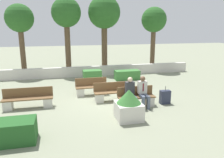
{
  "coord_description": "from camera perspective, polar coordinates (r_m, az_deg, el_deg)",
  "views": [
    {
      "loc": [
        -2.08,
        -9.65,
        3.45
      ],
      "look_at": [
        0.31,
        0.5,
        0.9
      ],
      "focal_mm": 35.0,
      "sensor_mm": 36.0,
      "label": 1
    }
  ],
  "objects": [
    {
      "name": "tree_center_left",
      "position": [
        16.35,
        -11.86,
        16.14
      ],
      "size": [
        2.08,
        2.08,
        5.4
      ],
      "color": "brown",
      "rests_on": "ground_plane"
    },
    {
      "name": "bench_front",
      "position": [
        9.66,
        6.34,
        -5.25
      ],
      "size": [
        1.64,
        0.48,
        0.85
      ],
      "color": "brown",
      "rests_on": "ground_plane"
    },
    {
      "name": "planter_corner_left",
      "position": [
        8.25,
        4.41,
        -6.71
      ],
      "size": [
        0.95,
        0.95,
        1.16
      ],
      "color": "beige",
      "rests_on": "ground_plane"
    },
    {
      "name": "person_seated_woman",
      "position": [
        9.32,
        4.88,
        -3.26
      ],
      "size": [
        0.38,
        0.63,
        1.33
      ],
      "color": "#515B70",
      "rests_on": "ground_plane"
    },
    {
      "name": "ground_plane",
      "position": [
        10.46,
        -1.04,
        -5.52
      ],
      "size": [
        60.0,
        60.0,
        0.0
      ],
      "primitive_type": "plane",
      "color": "gray"
    },
    {
      "name": "suitcase",
      "position": [
        10.19,
        13.67,
        -4.61
      ],
      "size": [
        0.46,
        0.25,
        0.82
      ],
      "color": "#282D42",
      "rests_on": "ground_plane"
    },
    {
      "name": "tree_center_right",
      "position": [
        16.87,
        -2.06,
        16.6
      ],
      "size": [
        2.4,
        2.4,
        5.61
      ],
      "color": "brown",
      "rests_on": "ground_plane"
    },
    {
      "name": "hedge_block_near_left",
      "position": [
        7.41,
        -25.05,
        -12.41
      ],
      "size": [
        1.49,
        0.82,
        0.7
      ],
      "color": "#235623",
      "rests_on": "ground_plane"
    },
    {
      "name": "hedge_block_mid_left",
      "position": [
        14.37,
        3.96,
        1.07
      ],
      "size": [
        1.61,
        0.69,
        0.61
      ],
      "color": "#3D7A38",
      "rests_on": "ground_plane"
    },
    {
      "name": "hedge_block_near_right",
      "position": [
        13.9,
        -5.21,
        0.84
      ],
      "size": [
        1.14,
        0.7,
        0.72
      ],
      "color": "#3D7A38",
      "rests_on": "ground_plane"
    },
    {
      "name": "tree_leftmost",
      "position": [
        16.72,
        -22.99,
        13.98
      ],
      "size": [
        1.93,
        1.93,
        4.92
      ],
      "color": "brown",
      "rests_on": "ground_plane"
    },
    {
      "name": "bench_left_side",
      "position": [
        10.07,
        -21.06,
        -5.23
      ],
      "size": [
        2.08,
        0.48,
        0.85
      ],
      "rotation": [
        0.0,
        0.0,
        -0.11
      ],
      "color": "brown",
      "rests_on": "ground_plane"
    },
    {
      "name": "bench_right_side",
      "position": [
        10.32,
        0.61,
        -3.86
      ],
      "size": [
        1.92,
        0.48,
        0.85
      ],
      "rotation": [
        0.0,
        0.0,
        -0.05
      ],
      "color": "brown",
      "rests_on": "ground_plane"
    },
    {
      "name": "perimeter_wall",
      "position": [
        15.41,
        -5.22,
        2.07
      ],
      "size": [
        14.51,
        0.3,
        0.69
      ],
      "color": "beige",
      "rests_on": "ground_plane"
    },
    {
      "name": "bench_back",
      "position": [
        11.2,
        -5.33,
        -2.56
      ],
      "size": [
        1.62,
        0.48,
        0.85
      ],
      "rotation": [
        0.0,
        0.0,
        0.06
      ],
      "color": "brown",
      "rests_on": "ground_plane"
    },
    {
      "name": "tree_rightmost",
      "position": [
        17.69,
        10.88,
        14.56
      ],
      "size": [
        1.92,
        1.92,
        4.87
      ],
      "color": "brown",
      "rests_on": "ground_plane"
    },
    {
      "name": "person_seated_man",
      "position": [
        9.5,
        8.16,
        -2.91
      ],
      "size": [
        0.38,
        0.63,
        1.35
      ],
      "color": "#515B70",
      "rests_on": "ground_plane"
    }
  ]
}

